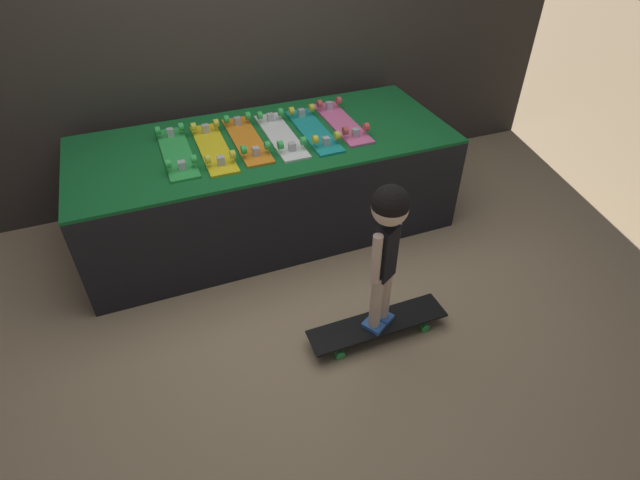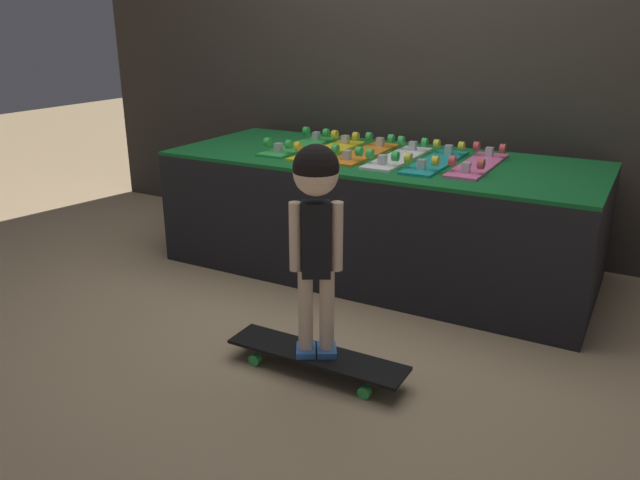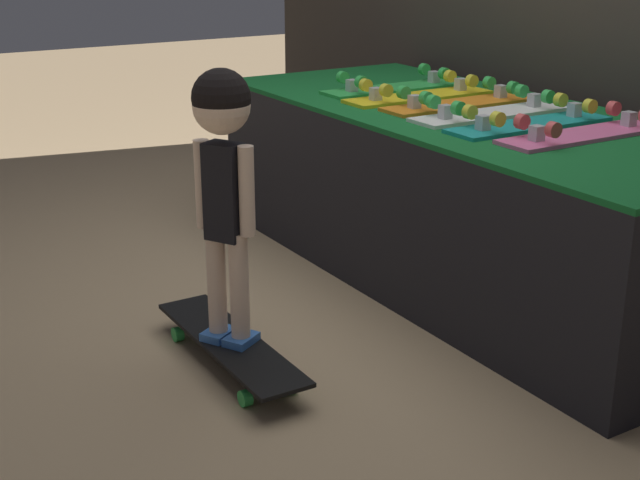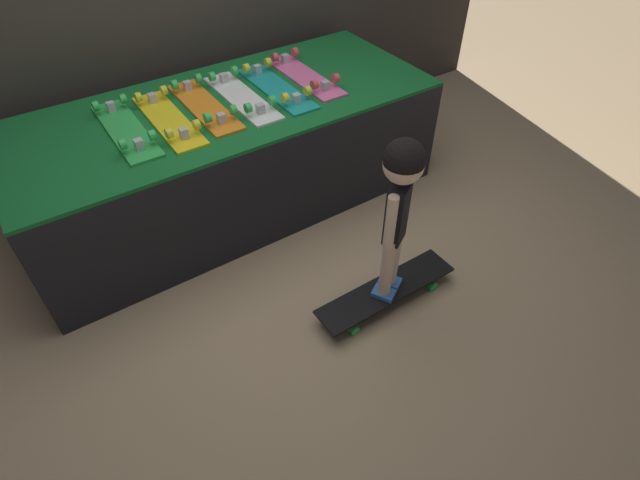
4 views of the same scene
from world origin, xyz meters
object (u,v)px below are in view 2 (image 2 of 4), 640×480
object	(u,v)px
skateboard_yellow_on_rack	(328,149)
skateboard_pink_on_rack	(478,163)
skateboard_teal_on_rack	(436,160)
child	(316,212)
skateboard_green_on_rack	(298,145)
skateboard_white_on_rack	(398,156)
skateboard_on_floor	(316,356)
skateboard_orange_on_rack	(364,152)

from	to	relation	value
skateboard_yellow_on_rack	skateboard_pink_on_rack	size ratio (longest dim) A/B	1.00
skateboard_teal_on_rack	child	bearing A→B (deg)	-93.73
skateboard_green_on_rack	skateboard_teal_on_rack	world-z (taller)	same
skateboard_white_on_rack	skateboard_on_floor	bearing A→B (deg)	-83.21
skateboard_on_floor	skateboard_pink_on_rack	bearing A→B (deg)	76.39
skateboard_orange_on_rack	skateboard_white_on_rack	size ratio (longest dim) A/B	1.00
skateboard_orange_on_rack	skateboard_green_on_rack	bearing A→B (deg)	-179.43
child	skateboard_on_floor	bearing A→B (deg)	-119.85
skateboard_green_on_rack	skateboard_orange_on_rack	size ratio (longest dim) A/B	1.00
skateboard_green_on_rack	skateboard_yellow_on_rack	size ratio (longest dim) A/B	1.00
skateboard_yellow_on_rack	skateboard_on_floor	distance (m)	1.47
skateboard_white_on_rack	skateboard_teal_on_rack	size ratio (longest dim) A/B	1.00
skateboard_orange_on_rack	skateboard_on_floor	bearing A→B (deg)	-73.46
skateboard_orange_on_rack	skateboard_pink_on_rack	bearing A→B (deg)	0.66
skateboard_white_on_rack	skateboard_pink_on_rack	bearing A→B (deg)	4.11
skateboard_white_on_rack	skateboard_teal_on_rack	distance (m)	0.22
skateboard_on_floor	child	world-z (taller)	child
skateboard_green_on_rack	child	bearing A→B (deg)	-56.59
skateboard_green_on_rack	skateboard_on_floor	world-z (taller)	skateboard_green_on_rack
skateboard_white_on_rack	skateboard_on_floor	world-z (taller)	skateboard_white_on_rack
skateboard_green_on_rack	child	world-z (taller)	child
skateboard_teal_on_rack	skateboard_pink_on_rack	xyz separation A→B (m)	(0.22, 0.04, 0.00)
skateboard_green_on_rack	skateboard_pink_on_rack	world-z (taller)	same
skateboard_white_on_rack	skateboard_teal_on_rack	xyz separation A→B (m)	(0.22, -0.01, 0.00)
skateboard_green_on_rack	skateboard_white_on_rack	size ratio (longest dim) A/B	1.00
skateboard_yellow_on_rack	skateboard_teal_on_rack	distance (m)	0.66
skateboard_on_floor	child	distance (m)	0.64
skateboard_yellow_on_rack	child	bearing A→B (deg)	-63.90
skateboard_orange_on_rack	skateboard_white_on_rack	world-z (taller)	same
skateboard_green_on_rack	skateboard_white_on_rack	xyz separation A→B (m)	(0.66, -0.02, 0.00)
skateboard_yellow_on_rack	skateboard_pink_on_rack	distance (m)	0.88
skateboard_green_on_rack	skateboard_pink_on_rack	xyz separation A→B (m)	(1.10, 0.01, 0.00)
skateboard_pink_on_rack	child	xyz separation A→B (m)	(-0.30, -1.23, 0.01)
skateboard_pink_on_rack	skateboard_orange_on_rack	bearing A→B (deg)	-179.34
skateboard_yellow_on_rack	skateboard_white_on_rack	bearing A→B (deg)	1.02
skateboard_green_on_rack	skateboard_pink_on_rack	distance (m)	1.10
skateboard_green_on_rack	skateboard_orange_on_rack	world-z (taller)	same
skateboard_orange_on_rack	skateboard_teal_on_rack	bearing A→B (deg)	-4.34
skateboard_green_on_rack	child	xyz separation A→B (m)	(0.81, -1.22, 0.01)
skateboard_yellow_on_rack	skateboard_pink_on_rack	world-z (taller)	same
child	skateboard_pink_on_rack	bearing A→B (deg)	46.55
skateboard_orange_on_rack	skateboard_on_floor	size ratio (longest dim) A/B	0.86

